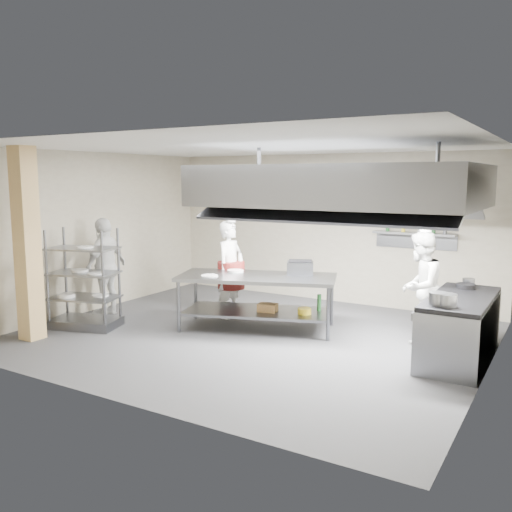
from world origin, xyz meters
The scene contains 23 objects.
floor centered at (0.00, 0.00, 0.00)m, with size 7.00×7.00×0.00m, color #37373A.
ceiling centered at (0.00, 0.00, 3.00)m, with size 7.00×7.00×0.00m, color silver.
wall_back centered at (0.00, 3.00, 1.50)m, with size 7.00×7.00×0.00m, color #9F957E.
wall_left centered at (-3.50, 0.00, 1.50)m, with size 6.00×6.00×0.00m, color #9F957E.
wall_right centered at (3.50, 0.00, 1.50)m, with size 6.00×6.00×0.00m, color #9F957E.
column centered at (-2.90, -1.90, 1.50)m, with size 0.30×0.30×3.00m, color tan.
exhaust_hood centered at (1.30, 0.40, 2.40)m, with size 4.00×2.50×0.60m, color gray.
hood_strip_a centered at (0.40, 0.40, 2.08)m, with size 1.60×0.12×0.04m, color white.
hood_strip_b centered at (2.20, 0.40, 2.08)m, with size 1.60×0.12×0.04m, color white.
wall_shelf centered at (1.80, 2.84, 1.50)m, with size 1.50×0.28×0.04m, color gray.
island centered at (-0.14, 0.40, 0.46)m, with size 2.59×1.08×0.91m, color slate, non-canonical shape.
island_worktop centered at (-0.14, 0.40, 0.88)m, with size 2.59×1.08×0.06m, color gray.
island_undershelf centered at (-0.14, 0.40, 0.30)m, with size 2.39×0.97×0.04m, color slate.
pass_rack centered at (-2.70, -1.00, 0.84)m, with size 1.12×0.65×1.68m, color gray, non-canonical shape.
cooking_range centered at (3.08, 0.50, 0.42)m, with size 0.80×2.00×0.84m, color slate.
range_top centered at (3.08, 0.50, 0.87)m, with size 0.78×1.96×0.06m, color black.
chef_head centered at (-0.96, 0.84, 0.87)m, with size 0.64×0.42×1.75m, color white.
chef_line centered at (2.38, 1.07, 0.86)m, with size 0.83×0.65×1.72m, color silver.
chef_plating centered at (-3.00, -0.21, 0.90)m, with size 1.06×0.44×1.81m, color white.
griddle centered at (0.43, 0.87, 1.02)m, with size 0.43×0.34×0.21m, color slate.
wicker_basket centered at (0.07, 0.40, 0.39)m, with size 0.31×0.21×0.14m, color olive.
stockpot centered at (2.91, -0.19, 0.98)m, with size 0.24×0.24×0.17m, color gray.
plate_stack centered at (-2.70, -1.00, 0.54)m, with size 0.28×0.28×0.05m, color silver.
Camera 1 is at (4.37, -7.22, 2.52)m, focal length 38.00 mm.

